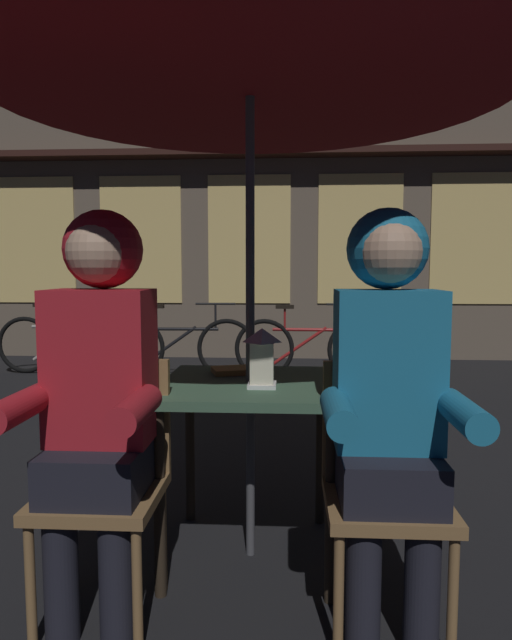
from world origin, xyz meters
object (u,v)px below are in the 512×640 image
person_left_hooded (99,374)px  bicycle_third (310,348)px  chair_left (107,471)px  person_right_hooded (389,378)px  patio_umbrella (250,46)px  lantern (262,356)px  cafe_table (250,406)px  bicycle_second (181,347)px  chair_right (383,477)px  book (235,370)px  bicycle_nearest (68,344)px

person_left_hooded → bicycle_third: person_left_hooded is taller
chair_left → person_right_hooded: 1.03m
person_right_hooded → chair_left: bearing=176.6°
patio_umbrella → chair_left: bearing=-142.5°
lantern → person_right_hooded: bearing=-36.9°
cafe_table → person_right_hooded: (0.48, -0.43, 0.21)m
patio_umbrella → bicycle_second: size_ratio=1.37×
person_left_hooded → chair_left: bearing=90.0°
cafe_table → patio_umbrella: 1.42m
lantern → person_right_hooded: person_right_hooded is taller
cafe_table → patio_umbrella: (0.00, 0.00, 1.42)m
cafe_table → bicycle_third: (0.40, 3.72, -0.29)m
chair_left → chair_right: bearing=0.0°
book → chair_left: bearing=-143.5°
patio_umbrella → chair_right: 1.68m
cafe_table → bicycle_nearest: bicycle_nearest is taller
bicycle_nearest → book: bicycle_nearest is taller
person_left_hooded → bicycle_third: bearing=78.0°
chair_right → person_right_hooded: (0.00, -0.06, 0.36)m
lantern → person_left_hooded: size_ratio=0.17×
person_left_hooded → bicycle_second: (-0.55, 4.14, -0.50)m
chair_right → chair_left: bearing=180.0°
patio_umbrella → person_left_hooded: bearing=-138.4°
cafe_table → chair_left: 0.62m
chair_left → bicycle_third: (0.88, 4.09, -0.14)m
chair_right → bicycle_nearest: (-2.86, 4.24, -0.14)m
cafe_table → book: 0.22m
chair_right → bicycle_second: 4.36m
cafe_table → lantern: (0.05, -0.10, 0.22)m
bicycle_third → book: (-0.48, -3.55, 0.41)m
person_right_hooded → bicycle_nearest: person_right_hooded is taller
patio_umbrella → book: size_ratio=11.55×
person_right_hooded → lantern: bearing=143.1°
person_left_hooded → person_right_hooded: (0.96, 0.00, 0.00)m
person_right_hooded → bicycle_nearest: 5.18m
bicycle_nearest → bicycle_third: 2.79m
person_left_hooded → bicycle_second: person_left_hooded is taller
chair_left → bicycle_second: bearing=97.7°
bicycle_nearest → bicycle_third: same height
cafe_table → book: bearing=113.8°
bicycle_second → bicycle_third: (1.44, 0.01, 0.00)m
patio_umbrella → bicycle_third: patio_umbrella is taller
person_left_hooded → book: 0.73m
lantern → chair_left: size_ratio=0.27×
cafe_table → chair_left: bearing=-142.5°
book → person_left_hooded: bearing=-140.8°
person_right_hooded → chair_right: bearing=90.0°
patio_umbrella → lantern: (0.05, -0.10, -1.20)m
lantern → patio_umbrella: bearing=117.0°
cafe_table → person_left_hooded: person_left_hooded is taller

